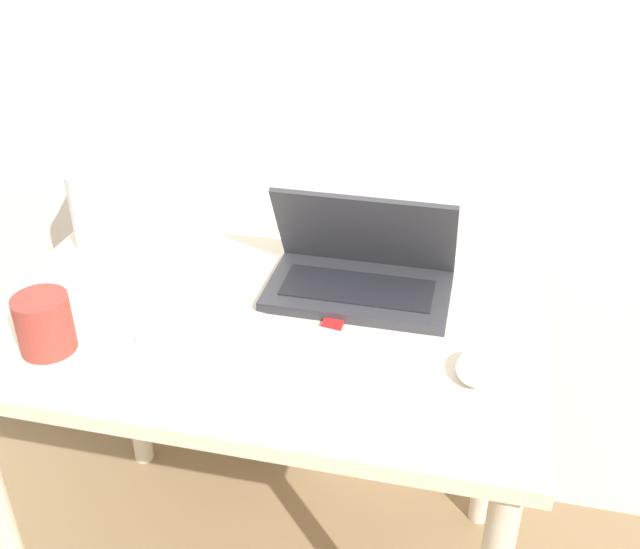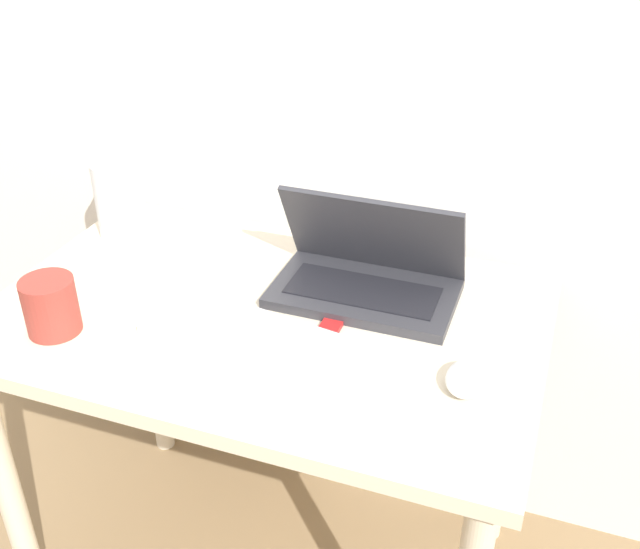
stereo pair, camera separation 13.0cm
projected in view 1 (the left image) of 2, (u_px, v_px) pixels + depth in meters
The scene contains 7 objects.
desk at pixel (266, 362), 1.43m from camera, with size 1.01×0.65×0.72m.
laptop at pixel (361, 270), 1.42m from camera, with size 0.35×0.21×0.20m.
keyboard at pixel (276, 348), 1.27m from camera, with size 0.48×0.22×0.02m.
mouse at pixel (476, 368), 1.21m from camera, with size 0.07×0.09×0.04m.
vase at pixel (92, 196), 1.54m from camera, with size 0.10×0.10×0.24m.
mp3_player at pixel (332, 325), 1.34m from camera, with size 0.04×0.06×0.01m.
mug at pixel (44, 324), 1.26m from camera, with size 0.09×0.09×0.10m.
Camera 1 is at (0.36, -0.76, 1.49)m, focal length 42.00 mm.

